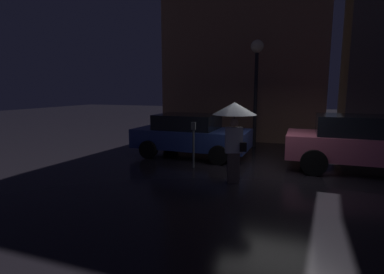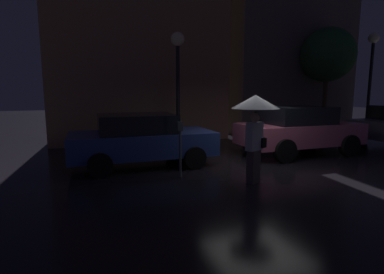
% 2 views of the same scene
% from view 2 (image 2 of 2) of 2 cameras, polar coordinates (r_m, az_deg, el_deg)
% --- Properties ---
extents(ground_plane, '(60.00, 60.00, 0.00)m').
position_cam_2_polar(ground_plane, '(8.25, 12.74, -5.94)').
color(ground_plane, black).
extents(building_facade_left, '(7.22, 3.00, 10.82)m').
position_cam_2_polar(building_facade_left, '(13.82, -10.43, 22.60)').
color(building_facade_left, '#8C664C').
rests_on(building_facade_left, ground).
extents(building_facade_right, '(6.45, 3.00, 10.93)m').
position_cam_2_polar(building_facade_right, '(16.83, 17.52, 19.98)').
color(building_facade_right, '#564C47').
rests_on(building_facade_right, ground).
extents(parked_car_blue, '(3.93, 2.00, 1.43)m').
position_cam_2_polar(parked_car_blue, '(8.43, -9.61, -0.36)').
color(parked_car_blue, navy).
rests_on(parked_car_blue, ground).
extents(parked_car_pink, '(3.96, 2.04, 1.57)m').
position_cam_2_polar(parked_car_pink, '(10.42, 19.58, 1.38)').
color(parked_car_pink, '#DB6684').
rests_on(parked_car_pink, ground).
extents(pedestrian_with_umbrella, '(1.06, 1.06, 1.97)m').
position_cam_2_polar(pedestrian_with_umbrella, '(6.72, 11.95, 4.59)').
color(pedestrian_with_umbrella, '#66564C').
rests_on(pedestrian_with_umbrella, ground).
extents(parking_meter, '(0.12, 0.10, 1.35)m').
position_cam_2_polar(parking_meter, '(7.13, -2.27, -1.20)').
color(parking_meter, '#4C5154').
rests_on(parking_meter, ground).
extents(street_lamp_near, '(0.49, 0.49, 4.16)m').
position_cam_2_polar(street_lamp_near, '(11.16, -2.74, 14.24)').
color(street_lamp_near, black).
rests_on(street_lamp_near, ground).
extents(street_lamp_far, '(0.48, 0.48, 4.73)m').
position_cam_2_polar(street_lamp_far, '(16.61, 31.05, 12.39)').
color(street_lamp_far, black).
rests_on(street_lamp_far, ground).
extents(street_tree, '(2.43, 2.43, 4.92)m').
position_cam_2_polar(street_tree, '(15.39, 24.41, 14.00)').
color(street_tree, '#473323').
rests_on(street_tree, ground).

